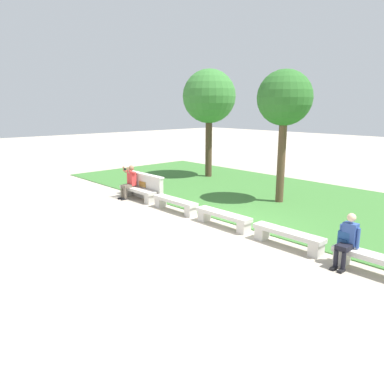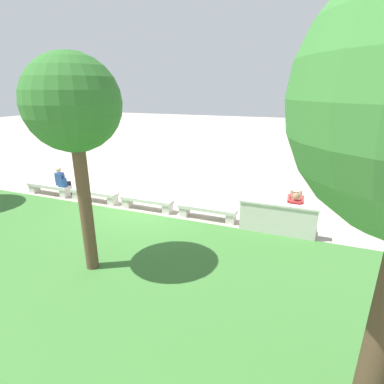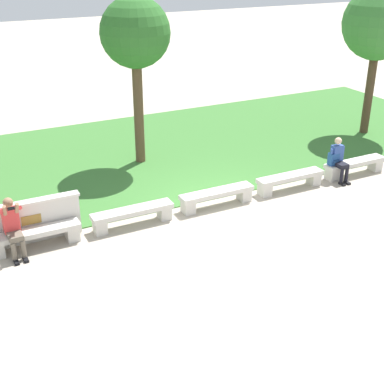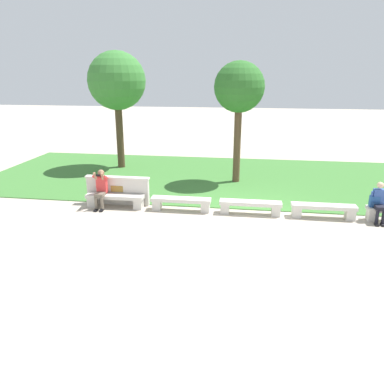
# 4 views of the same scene
# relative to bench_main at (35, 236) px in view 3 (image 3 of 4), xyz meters

# --- Properties ---
(ground_plane) EXTENTS (80.00, 80.00, 0.00)m
(ground_plane) POSITION_rel_bench_main_xyz_m (4.64, 0.00, -0.30)
(ground_plane) COLOR #B2A593
(grass_strip) EXTENTS (23.30, 8.00, 0.03)m
(grass_strip) POSITION_rel_bench_main_xyz_m (4.64, 4.38, -0.29)
(grass_strip) COLOR #3D7533
(grass_strip) RESTS_ON ground
(bench_main) EXTENTS (2.02, 0.40, 0.45)m
(bench_main) POSITION_rel_bench_main_xyz_m (0.00, 0.00, 0.00)
(bench_main) COLOR beige
(bench_main) RESTS_ON ground
(bench_near) EXTENTS (2.02, 0.40, 0.45)m
(bench_near) POSITION_rel_bench_main_xyz_m (2.32, 0.00, 0.00)
(bench_near) COLOR beige
(bench_near) RESTS_ON ground
(bench_mid) EXTENTS (2.02, 0.40, 0.45)m
(bench_mid) POSITION_rel_bench_main_xyz_m (4.64, 0.00, 0.00)
(bench_mid) COLOR beige
(bench_mid) RESTS_ON ground
(bench_far) EXTENTS (2.02, 0.40, 0.45)m
(bench_far) POSITION_rel_bench_main_xyz_m (6.96, 0.00, 0.00)
(bench_far) COLOR beige
(bench_far) RESTS_ON ground
(bench_end) EXTENTS (2.02, 0.40, 0.45)m
(bench_end) POSITION_rel_bench_main_xyz_m (9.28, 0.00, 0.00)
(bench_end) COLOR beige
(bench_end) RESTS_ON ground
(backrest_wall_with_plaque) EXTENTS (2.29, 0.24, 1.01)m
(backrest_wall_with_plaque) POSITION_rel_bench_main_xyz_m (0.00, 0.34, 0.21)
(backrest_wall_with_plaque) COLOR beige
(backrest_wall_with_plaque) RESTS_ON ground
(person_photographer) EXTENTS (0.48, 0.74, 1.32)m
(person_photographer) POSITION_rel_bench_main_xyz_m (-0.45, -0.08, 0.43)
(person_photographer) COLOR black
(person_photographer) RESTS_ON ground
(person_distant) EXTENTS (0.48, 0.67, 1.26)m
(person_distant) POSITION_rel_bench_main_xyz_m (8.57, -0.07, 0.37)
(person_distant) COLOR black
(person_distant) RESTS_ON ground
(backpack) EXTENTS (0.28, 0.24, 0.43)m
(backpack) POSITION_rel_bench_main_xyz_m (8.47, 0.03, 0.32)
(backpack) COLOR #234C8C
(backpack) RESTS_ON bench_end
(tree_left_background) EXTENTS (2.42, 2.42, 5.02)m
(tree_left_background) POSITION_rel_bench_main_xyz_m (12.29, 2.81, 3.47)
(tree_left_background) COLOR #4C3826
(tree_left_background) RESTS_ON ground
(tree_right_background) EXTENTS (2.03, 2.03, 4.95)m
(tree_right_background) POSITION_rel_bench_main_xyz_m (4.04, 3.81, 3.56)
(tree_right_background) COLOR brown
(tree_right_background) RESTS_ON ground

